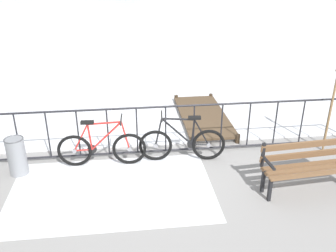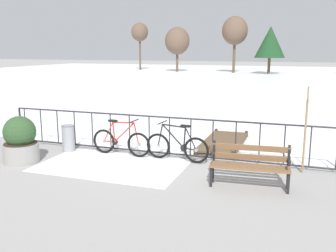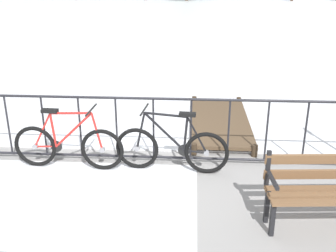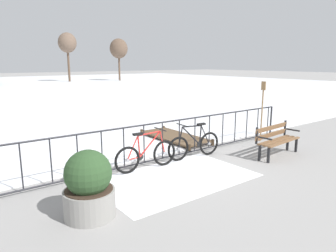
# 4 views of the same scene
# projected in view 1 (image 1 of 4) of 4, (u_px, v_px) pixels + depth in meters

# --- Properties ---
(ground_plane) EXTENTS (160.00, 160.00, 0.00)m
(ground_plane) POSITION_uv_depth(u_px,v_px,m) (152.00, 154.00, 7.59)
(ground_plane) COLOR gray
(frozen_pond) EXTENTS (80.00, 56.00, 0.03)m
(frozen_pond) POSITION_uv_depth(u_px,v_px,m) (127.00, 2.00, 33.18)
(frozen_pond) COLOR white
(frozen_pond) RESTS_ON ground
(snow_patch) EXTENTS (3.53, 2.18, 0.01)m
(snow_patch) POSITION_uv_depth(u_px,v_px,m) (112.00, 190.00, 6.42)
(snow_patch) COLOR white
(snow_patch) RESTS_ON ground
(railing_fence) EXTENTS (9.06, 0.06, 1.07)m
(railing_fence) POSITION_uv_depth(u_px,v_px,m) (151.00, 130.00, 7.36)
(railing_fence) COLOR #232328
(railing_fence) RESTS_ON ground
(bicycle_near_railing) EXTENTS (1.71, 0.52, 0.97)m
(bicycle_near_railing) POSITION_uv_depth(u_px,v_px,m) (102.00, 148.00, 7.06)
(bicycle_near_railing) COLOR black
(bicycle_near_railing) RESTS_ON ground
(bicycle_second) EXTENTS (1.71, 0.52, 0.97)m
(bicycle_second) POSITION_uv_depth(u_px,v_px,m) (182.00, 143.00, 7.24)
(bicycle_second) COLOR black
(bicycle_second) RESTS_ON ground
(park_bench) EXTENTS (1.63, 0.60, 0.89)m
(park_bench) POSITION_uv_depth(u_px,v_px,m) (307.00, 163.00, 6.29)
(park_bench) COLOR brown
(park_bench) RESTS_ON ground
(trash_bin) EXTENTS (0.35, 0.35, 0.73)m
(trash_bin) POSITION_uv_depth(u_px,v_px,m) (17.00, 156.00, 6.78)
(trash_bin) COLOR gray
(trash_bin) RESTS_ON ground
(oar_upright) EXTENTS (0.04, 0.16, 1.98)m
(oar_upright) POSITION_uv_depth(u_px,v_px,m) (333.00, 100.00, 7.28)
(oar_upright) COLOR #937047
(oar_upright) RESTS_ON ground
(wooden_dock) EXTENTS (1.10, 2.72, 0.20)m
(wooden_dock) POSITION_uv_depth(u_px,v_px,m) (203.00, 116.00, 9.14)
(wooden_dock) COLOR brown
(wooden_dock) RESTS_ON ground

